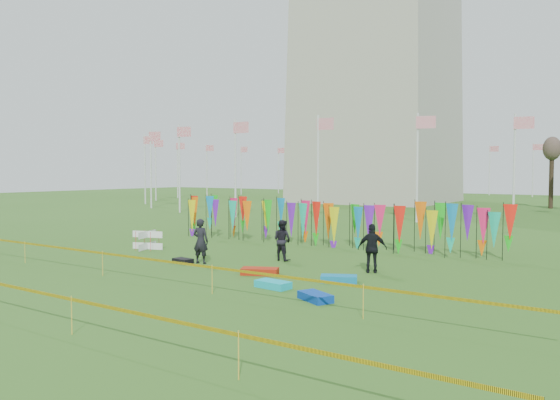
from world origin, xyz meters
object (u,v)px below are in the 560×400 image
Objects in this scene: kite_bag_teal at (339,279)px; person_right at (372,248)px; kite_bag_turquoise at (273,284)px; person_mid at (282,240)px; box_kite at (147,240)px; person_left at (201,241)px; kite_bag_black at (183,261)px; kite_bag_blue at (315,297)px; kite_bag_red at (260,271)px.

person_right is at bearing 84.46° from kite_bag_teal.
person_mid is at bearing 120.69° from kite_bag_turquoise.
kite_bag_teal is at bearing 152.54° from person_mid.
box_kite is 0.50× the size of person_right.
person_left is 2.22× the size of kite_bag_black.
kite_bag_black is (4.14, -1.87, -0.36)m from box_kite.
person_mid is 4.19m from kite_bag_black.
box_kite is 0.79× the size of kite_bag_turquoise.
kite_bag_blue is (11.91, -4.46, -0.34)m from box_kite.
person_left is 1.60× the size of kite_bag_turquoise.
person_mid is 1.41× the size of kite_bag_teal.
box_kite is 8.49m from kite_bag_red.
person_left is at bearing 170.14° from kite_bag_red.
box_kite reaches higher than kite_bag_red.
person_left is at bearing 52.80° from person_mid.
person_left is 6.47m from kite_bag_teal.
person_right is (4.32, -0.47, 0.05)m from person_mid.
person_right is 2.20× the size of kite_bag_black.
kite_bag_black is at bearing 176.41° from kite_bag_red.
kite_bag_turquoise reaches higher than kite_bag_black.
box_kite is at bearing 171.23° from kite_bag_teal.
kite_bag_teal is at bearing 7.43° from kite_bag_red.
box_kite is at bearing 165.49° from kite_bag_red.
person_left is at bearing 157.60° from kite_bag_blue.
person_right reaches higher than kite_bag_teal.
box_kite is at bearing -22.78° from person_right.
person_right is at bearing -175.59° from person_left.
person_right is at bearing 38.88° from kite_bag_red.
kite_bag_teal is (11.23, -1.73, -0.34)m from box_kite.
box_kite is 10.59m from kite_bag_turquoise.
kite_bag_blue is at bearing -76.08° from kite_bag_teal.
kite_bag_blue is at bearing -20.21° from kite_bag_turquoise.
kite_bag_blue is at bearing -20.53° from box_kite.
person_left reaches higher than kite_bag_blue.
kite_bag_teal is at bearing 56.29° from kite_bag_turquoise.
person_mid is (2.32, 2.49, -0.06)m from person_left.
kite_bag_black is (-2.99, -2.82, -0.76)m from person_mid.
kite_bag_red reaches higher than kite_bag_turquoise.
kite_bag_turquoise is 1.39× the size of kite_bag_black.
person_mid reaches higher than kite_bag_turquoise.
kite_bag_turquoise reaches higher than kite_bag_blue.
person_right is 5.02m from kite_bag_blue.
person_mid is at bearing 43.33° from kite_bag_black.
person_mid is at bearing 146.77° from kite_bag_teal.
kite_bag_turquoise is at bearing -20.59° from box_kite.
kite_bag_teal is (4.10, -2.69, -0.74)m from person_mid.
kite_bag_red is (-3.23, -2.61, -0.79)m from person_right.
person_left is 7.72m from kite_bag_blue.
person_mid is 1.29× the size of kite_bag_red.
kite_bag_red is at bearing 136.64° from kite_bag_turquoise.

